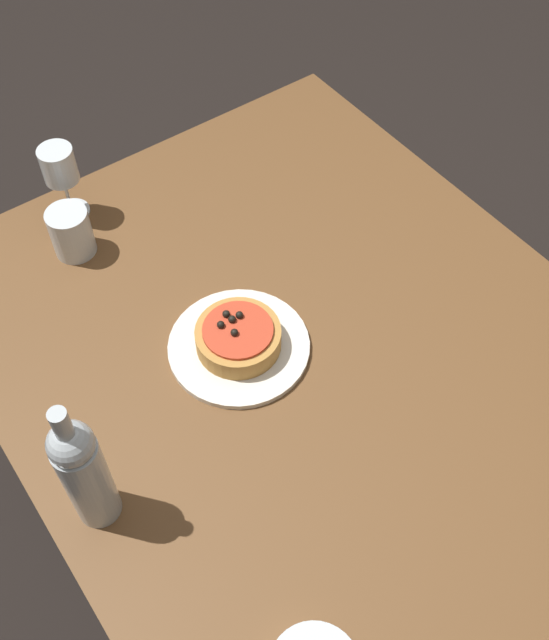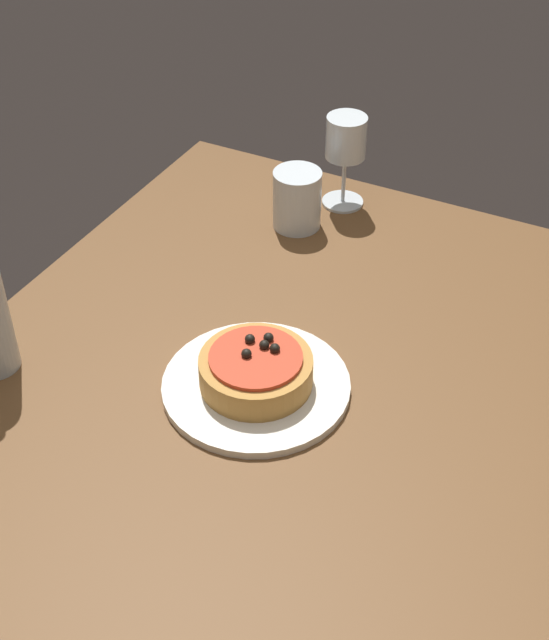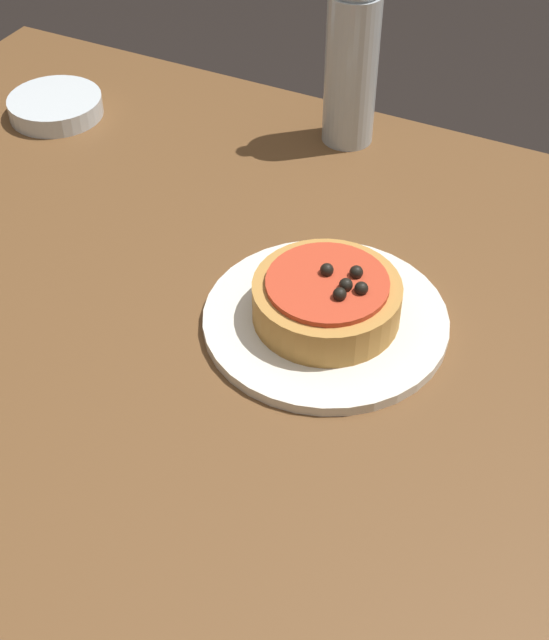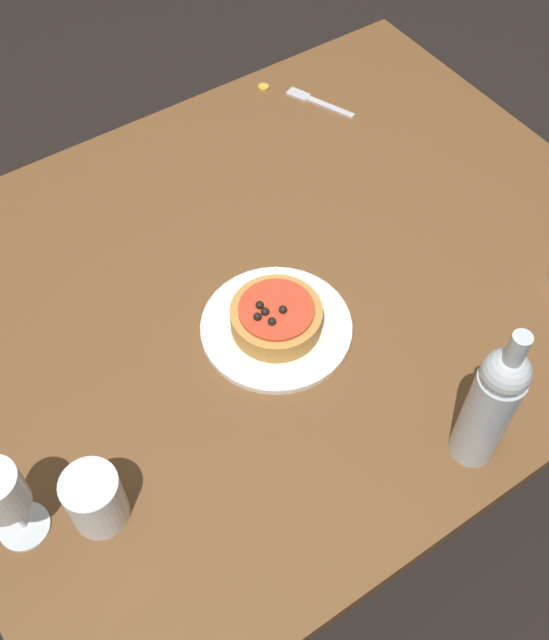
{
  "view_description": "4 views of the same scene",
  "coord_description": "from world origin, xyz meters",
  "px_view_note": "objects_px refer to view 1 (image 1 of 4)",
  "views": [
    {
      "loc": [
        -0.58,
        0.49,
        1.84
      ],
      "look_at": [
        0.03,
        0.05,
        0.83
      ],
      "focal_mm": 42.0,
      "sensor_mm": 36.0,
      "label": 1
    },
    {
      "loc": [
        -0.7,
        -0.33,
        1.57
      ],
      "look_at": [
        0.13,
        0.09,
        0.81
      ],
      "focal_mm": 50.0,
      "sensor_mm": 36.0,
      "label": 2
    },
    {
      "loc": [
        0.33,
        -0.54,
        1.37
      ],
      "look_at": [
        0.04,
        0.05,
        0.75
      ],
      "focal_mm": 50.0,
      "sensor_mm": 36.0,
      "label": 3
    },
    {
      "loc": [
        0.49,
        0.7,
        1.76
      ],
      "look_at": [
        0.11,
        0.13,
        0.81
      ],
      "focal_mm": 42.0,
      "sensor_mm": 36.0,
      "label": 4
    }
  ],
  "objects_px": {
    "dining_table": "(304,376)",
    "pizza": "(238,337)",
    "dinner_plate": "(239,346)",
    "wine_glass": "(60,169)",
    "water_cup": "(71,232)",
    "wine_bottle": "(83,471)"
  },
  "relations": [
    {
      "from": "dining_table",
      "to": "water_cup",
      "type": "xyz_separation_m",
      "value": [
        0.47,
        0.22,
        0.13
      ]
    },
    {
      "from": "pizza",
      "to": "wine_bottle",
      "type": "relative_size",
      "value": 0.52
    },
    {
      "from": "wine_bottle",
      "to": "water_cup",
      "type": "bearing_deg",
      "value": -23.19
    },
    {
      "from": "dining_table",
      "to": "dinner_plate",
      "type": "distance_m",
      "value": 0.15
    },
    {
      "from": "water_cup",
      "to": "dining_table",
      "type": "bearing_deg",
      "value": -154.76
    },
    {
      "from": "dining_table",
      "to": "wine_glass",
      "type": "distance_m",
      "value": 0.63
    },
    {
      "from": "dinner_plate",
      "to": "pizza",
      "type": "bearing_deg",
      "value": 6.4
    },
    {
      "from": "wine_bottle",
      "to": "wine_glass",
      "type": "bearing_deg",
      "value": -23.11
    },
    {
      "from": "dining_table",
      "to": "wine_bottle",
      "type": "distance_m",
      "value": 0.49
    },
    {
      "from": "dining_table",
      "to": "pizza",
      "type": "height_order",
      "value": "pizza"
    },
    {
      "from": "wine_glass",
      "to": "water_cup",
      "type": "xyz_separation_m",
      "value": [
        -0.1,
        0.04,
        -0.07
      ]
    },
    {
      "from": "dining_table",
      "to": "water_cup",
      "type": "distance_m",
      "value": 0.54
    },
    {
      "from": "wine_glass",
      "to": "wine_bottle",
      "type": "height_order",
      "value": "wine_bottle"
    },
    {
      "from": "pizza",
      "to": "dining_table",
      "type": "bearing_deg",
      "value": -130.3
    },
    {
      "from": "dinner_plate",
      "to": "pizza",
      "type": "xyz_separation_m",
      "value": [
        0.0,
        0.0,
        0.03
      ]
    },
    {
      "from": "pizza",
      "to": "wine_glass",
      "type": "bearing_deg",
      "value": 9.97
    },
    {
      "from": "pizza",
      "to": "water_cup",
      "type": "distance_m",
      "value": 0.41
    },
    {
      "from": "dining_table",
      "to": "wine_glass",
      "type": "xyz_separation_m",
      "value": [
        0.57,
        0.18,
        0.2
      ]
    },
    {
      "from": "dining_table",
      "to": "dinner_plate",
      "type": "xyz_separation_m",
      "value": [
        0.08,
        0.09,
        0.09
      ]
    },
    {
      "from": "dinner_plate",
      "to": "wine_glass",
      "type": "xyz_separation_m",
      "value": [
        0.49,
        0.09,
        0.11
      ]
    },
    {
      "from": "dinner_plate",
      "to": "wine_glass",
      "type": "distance_m",
      "value": 0.51
    },
    {
      "from": "wine_glass",
      "to": "wine_bottle",
      "type": "relative_size",
      "value": 0.56
    }
  ]
}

